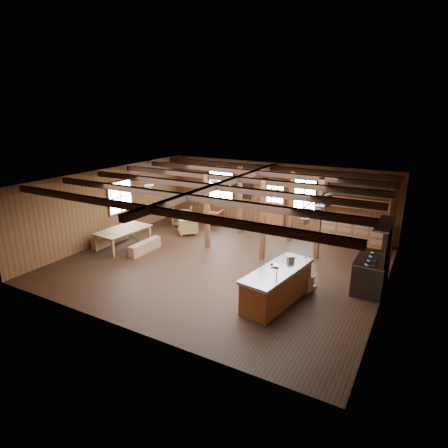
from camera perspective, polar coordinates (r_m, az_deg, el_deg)
The scene contains 22 objects.
room at distance 12.13m, azimuth -0.26°, elevation 0.14°, with size 10.04×9.04×2.84m.
ceiling_joists at distance 11.97m, azimuth 0.16°, elevation 6.23°, with size 9.80×8.82×0.18m.
timber_posts at distance 13.70m, azimuth 5.95°, elevation 2.07°, with size 3.95×2.35×2.80m.
back_door at distance 16.14m, azimuth 7.59°, elevation 2.45°, with size 1.02×0.08×2.15m.
window_back_left at distance 17.09m, azimuth -0.44°, elevation 5.91°, with size 1.32×0.06×1.32m.
window_back_right at distance 15.56m, azimuth 12.16°, elevation 4.38°, with size 1.02×0.06×1.32m.
window_left at distance 15.41m, azimuth -15.58°, elevation 4.01°, with size 0.14×1.24×1.32m.
notice_boards at distance 16.57m, azimuth 2.88°, elevation 5.67°, with size 1.08×0.03×0.90m.
back_counter at distance 15.11m, azimuth 19.21°, elevation -0.53°, with size 2.55×0.60×2.45m.
pendant_lamps at distance 13.92m, azimuth -6.32°, elevation 5.90°, with size 1.86×2.36×0.66m.
pot_rack at distance 11.16m, azimuth 14.34°, elevation 2.66°, with size 0.41×3.00×0.45m.
kitchen_island at distance 10.14m, azimuth 8.09°, elevation -9.24°, with size 1.24×2.60×1.20m.
step_stool at distance 11.01m, azimuth 12.18°, elevation -8.81°, with size 0.47×0.33×0.42m, color #946543.
commercial_range at distance 11.43m, azimuth 21.77°, elevation -6.30°, with size 0.84×1.63×2.01m.
dining_table at distance 14.35m, azimuth -14.93°, elevation -2.12°, with size 1.99×1.11×0.70m, color olive.
bench_wall at distance 14.91m, azimuth -16.98°, elevation -2.10°, with size 0.30×1.59×0.44m, color #946543.
bench_aisle at distance 13.76m, azimuth -11.93°, elevation -3.40°, with size 0.27×1.46×0.40m, color #946543.
armchair_a at distance 16.62m, azimuth -6.41°, elevation 1.18°, with size 0.84×0.86×0.79m, color brown.
armchair_b at distance 16.64m, azimuth -1.59°, elevation 1.08°, with size 0.70×0.72×0.66m, color brown.
armchair_c at distance 15.42m, azimuth -5.51°, elevation -0.24°, with size 0.74×0.77×0.70m, color olive.
counter_pot at distance 10.50m, azimuth 10.00°, elevation -5.13°, with size 0.28×0.28×0.17m, color #AFB1B6.
bowl at distance 10.09m, azimuth 7.71°, elevation -6.30°, with size 0.23×0.23×0.06m, color silver.
Camera 1 is at (5.74, -10.07, 4.99)m, focal length 30.00 mm.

